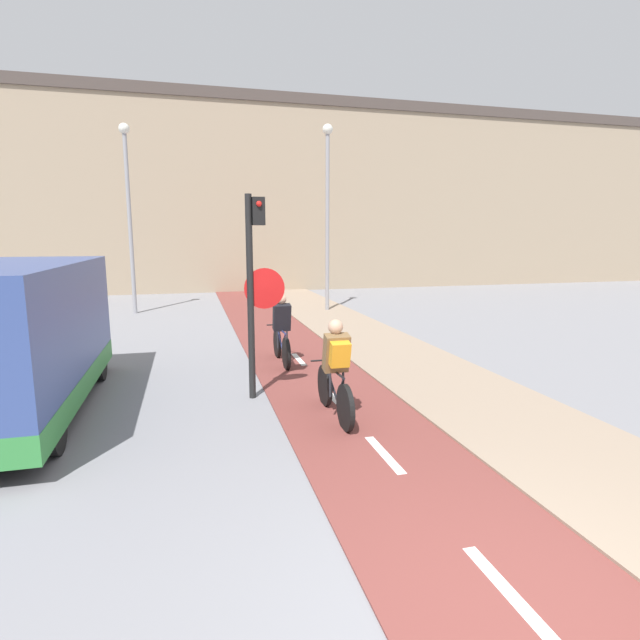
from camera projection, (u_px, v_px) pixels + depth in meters
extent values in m
cube|color=white|center=(507.00, 591.00, 3.81)|extent=(0.12, 1.10, 0.00)
cube|color=white|center=(384.00, 454.00, 6.19)|extent=(0.12, 1.10, 0.00)
cube|color=white|center=(330.00, 394.00, 8.57)|extent=(0.12, 1.10, 0.00)
cube|color=white|center=(299.00, 359.00, 10.96)|extent=(0.12, 1.10, 0.00)
cube|color=gray|center=(231.00, 202.00, 26.11)|extent=(60.00, 5.00, 8.93)
cube|color=#473D38|center=(228.00, 107.00, 25.33)|extent=(60.00, 5.20, 0.50)
cylinder|color=black|center=(250.00, 299.00, 8.15)|extent=(0.11, 0.11, 3.36)
cube|color=black|center=(258.00, 211.00, 7.96)|extent=(0.20, 0.20, 0.44)
sphere|color=red|center=(259.00, 204.00, 7.84)|extent=(0.09, 0.09, 0.09)
cone|color=red|center=(265.00, 288.00, 8.18)|extent=(0.67, 0.01, 0.67)
cone|color=silver|center=(265.00, 288.00, 8.19)|extent=(0.60, 0.02, 0.60)
cylinder|color=gray|center=(130.00, 225.00, 17.18)|extent=(0.14, 0.14, 6.14)
sphere|color=silver|center=(124.00, 129.00, 16.66)|extent=(0.36, 0.36, 0.36)
cylinder|color=gray|center=(327.00, 224.00, 17.70)|extent=(0.14, 0.14, 6.23)
sphere|color=silver|center=(328.00, 129.00, 17.17)|extent=(0.36, 0.36, 0.36)
cylinder|color=black|center=(345.00, 408.00, 6.95)|extent=(0.07, 0.67, 0.67)
cylinder|color=black|center=(325.00, 385.00, 7.99)|extent=(0.07, 0.67, 0.67)
cylinder|color=black|center=(331.00, 381.00, 7.64)|extent=(0.04, 0.70, 0.41)
cylinder|color=black|center=(340.00, 389.00, 7.15)|extent=(0.04, 0.36, 0.44)
cylinder|color=black|center=(334.00, 370.00, 7.44)|extent=(0.04, 1.02, 0.07)
cylinder|color=black|center=(341.00, 404.00, 7.15)|extent=(0.04, 0.42, 0.05)
cylinder|color=black|center=(325.00, 360.00, 7.92)|extent=(0.46, 0.03, 0.03)
cube|color=brown|center=(336.00, 353.00, 7.28)|extent=(0.36, 0.31, 0.59)
sphere|color=tan|center=(336.00, 327.00, 7.25)|extent=(0.22, 0.22, 0.22)
cylinder|color=#232328|center=(330.00, 383.00, 7.29)|extent=(0.04, 0.07, 0.42)
cylinder|color=#232328|center=(343.00, 382.00, 7.34)|extent=(0.04, 0.07, 0.42)
cube|color=orange|center=(340.00, 354.00, 7.10)|extent=(0.28, 0.23, 0.39)
cylinder|color=black|center=(286.00, 354.00, 10.15)|extent=(0.07, 0.67, 0.67)
cylinder|color=black|center=(277.00, 343.00, 11.18)|extent=(0.07, 0.67, 0.67)
cylinder|color=navy|center=(280.00, 338.00, 10.83)|extent=(0.04, 0.69, 0.41)
cylinder|color=navy|center=(284.00, 342.00, 10.35)|extent=(0.04, 0.36, 0.44)
cylinder|color=navy|center=(281.00, 330.00, 10.64)|extent=(0.04, 1.00, 0.07)
cylinder|color=navy|center=(284.00, 352.00, 10.35)|extent=(0.04, 0.41, 0.05)
cylinder|color=black|center=(277.00, 325.00, 11.11)|extent=(0.46, 0.03, 0.03)
cube|color=black|center=(282.00, 317.00, 10.47)|extent=(0.36, 0.31, 0.59)
sphere|color=tan|center=(281.00, 299.00, 10.45)|extent=(0.22, 0.22, 0.22)
cylinder|color=#232328|center=(278.00, 338.00, 10.49)|extent=(0.04, 0.07, 0.42)
cylinder|color=#232328|center=(287.00, 338.00, 10.54)|extent=(0.04, 0.07, 0.42)
cube|color=#334784|center=(12.00, 333.00, 7.42)|extent=(1.94, 5.19, 2.06)
cube|color=#33843D|center=(18.00, 388.00, 7.56)|extent=(1.95, 5.20, 0.36)
cube|color=black|center=(54.00, 291.00, 9.82)|extent=(1.74, 0.04, 0.70)
cylinder|color=black|center=(99.00, 362.00, 9.40)|extent=(0.18, 0.70, 0.70)
cylinder|color=black|center=(53.00, 428.00, 6.18)|extent=(0.18, 0.70, 0.70)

